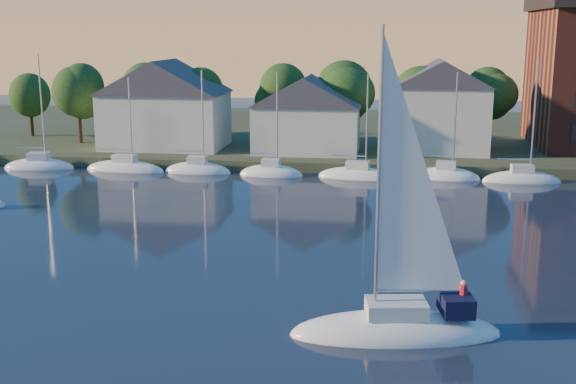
% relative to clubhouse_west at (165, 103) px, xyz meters
% --- Properties ---
extents(shoreline_land, '(160.00, 50.00, 2.00)m').
position_rel_clubhouse_west_xyz_m(shoreline_land, '(22.00, 17.00, -5.93)').
color(shoreline_land, '#374226').
rests_on(shoreline_land, ground).
extents(wooden_dock, '(120.00, 3.00, 1.00)m').
position_rel_clubhouse_west_xyz_m(wooden_dock, '(22.00, -6.00, -5.93)').
color(wooden_dock, brown).
rests_on(wooden_dock, ground).
extents(clubhouse_west, '(13.65, 9.45, 9.64)m').
position_rel_clubhouse_west_xyz_m(clubhouse_west, '(0.00, 0.00, 0.00)').
color(clubhouse_west, white).
rests_on(clubhouse_west, shoreline_land).
extents(clubhouse_centre, '(11.55, 8.40, 8.08)m').
position_rel_clubhouse_west_xyz_m(clubhouse_centre, '(16.00, -1.00, -0.80)').
color(clubhouse_centre, white).
rests_on(clubhouse_centre, shoreline_land).
extents(clubhouse_east, '(10.50, 8.40, 9.80)m').
position_rel_clubhouse_west_xyz_m(clubhouse_east, '(30.00, 1.00, 0.07)').
color(clubhouse_east, white).
rests_on(clubhouse_east, shoreline_land).
extents(tree_line, '(93.40, 5.40, 8.90)m').
position_rel_clubhouse_west_xyz_m(tree_line, '(24.00, 5.00, 1.24)').
color(tree_line, '#3A2B1A').
rests_on(tree_line, shoreline_land).
extents(moored_fleet, '(63.50, 2.40, 12.05)m').
position_rel_clubhouse_west_xyz_m(moored_fleet, '(10.00, -9.00, -5.83)').
color(moored_fleet, white).
rests_on(moored_fleet, ground).
extents(hero_sailboat, '(10.16, 4.57, 15.11)m').
position_rel_clubhouse_west_xyz_m(hero_sailboat, '(25.24, -46.13, -5.31)').
color(hero_sailboat, white).
rests_on(hero_sailboat, ground).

